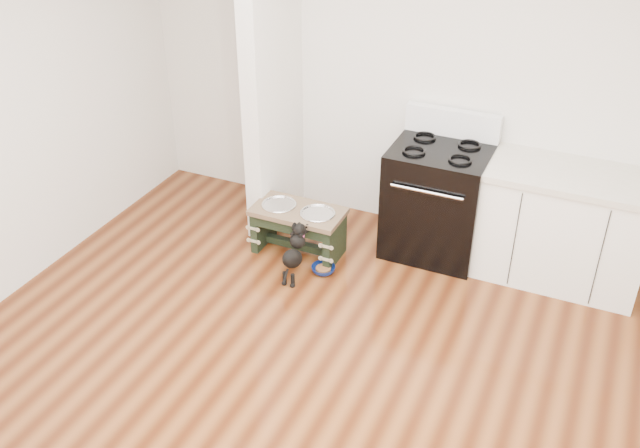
% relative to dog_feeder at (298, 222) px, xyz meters
% --- Properties ---
extents(ground, '(5.00, 5.00, 0.00)m').
position_rel_dog_feeder_xyz_m(ground, '(0.75, -1.66, -0.29)').
color(ground, '#471E0C').
rests_on(ground, ground).
extents(room_shell, '(5.00, 5.00, 5.00)m').
position_rel_dog_feeder_xyz_m(room_shell, '(0.75, -1.66, 1.33)').
color(room_shell, silver).
rests_on(room_shell, ground).
extents(partition_wall, '(0.15, 0.80, 2.70)m').
position_rel_dog_feeder_xyz_m(partition_wall, '(-0.42, 0.44, 1.06)').
color(partition_wall, silver).
rests_on(partition_wall, ground).
extents(oven_range, '(0.76, 0.69, 1.14)m').
position_rel_dog_feeder_xyz_m(oven_range, '(1.00, 0.50, 0.19)').
color(oven_range, black).
rests_on(oven_range, ground).
extents(cabinet_run, '(1.24, 0.64, 0.91)m').
position_rel_dog_feeder_xyz_m(cabinet_run, '(1.98, 0.52, 0.16)').
color(cabinet_run, white).
rests_on(cabinet_run, ground).
extents(dog_feeder, '(0.74, 0.39, 0.42)m').
position_rel_dog_feeder_xyz_m(dog_feeder, '(0.00, 0.00, 0.00)').
color(dog_feeder, black).
rests_on(dog_feeder, ground).
extents(puppy, '(0.13, 0.38, 0.45)m').
position_rel_dog_feeder_xyz_m(puppy, '(0.13, -0.34, -0.04)').
color(puppy, black).
rests_on(puppy, ground).
extents(floor_bowl, '(0.23, 0.23, 0.06)m').
position_rel_dog_feeder_xyz_m(floor_bowl, '(0.31, -0.19, -0.26)').
color(floor_bowl, '#0B1A51').
rests_on(floor_bowl, ground).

